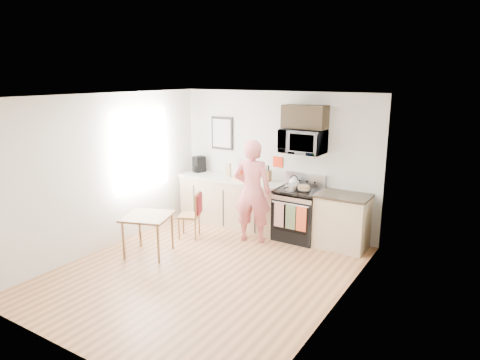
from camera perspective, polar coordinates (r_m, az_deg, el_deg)
The scene contains 28 objects.
floor at distance 6.61m, azimuth -4.78°, elevation -12.07°, with size 4.60×4.60×0.00m, color #905B37.
back_wall at distance 8.06m, azimuth 4.81°, elevation 2.48°, with size 4.00×0.04×2.60m, color silver.
front_wall at distance 4.61m, azimuth -22.50°, elevation -7.30°, with size 4.00×0.04×2.60m, color silver.
left_wall at distance 7.49m, azimuth -17.37°, elevation 1.02°, with size 0.04×4.60×2.60m, color silver.
right_wall at distance 5.24m, azimuth 12.82°, elevation -4.06°, with size 0.04×4.60×2.60m, color silver.
ceiling at distance 5.95m, azimuth -5.29°, elevation 11.08°, with size 4.00×4.60×0.04m, color white.
window at distance 7.95m, azimuth -12.99°, elevation 3.85°, with size 0.06×1.40×1.50m.
cabinet_left at distance 8.40m, azimuth -1.11°, elevation -2.98°, with size 2.10×0.60×0.90m, color tan.
countertop_left at distance 8.28m, azimuth -1.13°, elevation 0.14°, with size 2.14×0.64×0.04m, color silver.
cabinet_right at distance 7.49m, azimuth 13.44°, elevation -5.50°, with size 0.84×0.60×0.90m, color tan.
countertop_right at distance 7.35m, azimuth 13.65°, elevation -2.04°, with size 0.88×0.64×0.04m, color black.
range at distance 7.74m, azimuth 7.75°, elevation -4.71°, with size 0.76×0.70×1.16m.
microwave at distance 7.52m, azimuth 8.40°, elevation 5.12°, with size 0.76×0.51×0.42m, color #B4B4B9.
upper_cabinet at distance 7.51m, azimuth 8.66°, elevation 8.33°, with size 0.76×0.35×0.40m, color black.
wall_art at distance 8.57m, azimuth -2.40°, elevation 6.25°, with size 0.50×0.04×0.65m.
wall_trivet at distance 8.02m, azimuth 5.08°, elevation 2.42°, with size 0.20×0.02×0.20m, color red.
person at distance 7.43m, azimuth 1.61°, elevation -1.53°, with size 0.67×0.44×1.82m, color #B43143.
dining_table at distance 7.11m, azimuth -12.20°, elevation -5.22°, with size 0.79×0.79×0.67m.
chair at distance 7.73m, azimuth -6.00°, elevation -3.85°, with size 0.49×0.47×0.84m.
knife_block at distance 8.02m, azimuth 3.74°, elevation 0.57°, with size 0.09×0.13×0.21m, color brown.
utensil_crock at distance 8.38m, azimuth 0.15°, elevation 1.48°, with size 0.12×0.12×0.37m.
fruit_bowl at distance 8.31m, azimuth -0.24°, elevation 0.59°, with size 0.20×0.20×0.09m.
milk_carton at distance 8.37m, azimuth -1.57°, elevation 1.33°, with size 0.10×0.10×0.25m, color tan.
coffee_maker at distance 8.80m, azimuth -5.52°, elevation 2.04°, with size 0.24×0.29×0.32m.
bread_bag at distance 7.96m, azimuth -0.06°, elevation 0.10°, with size 0.27×0.12×0.10m, color #E1B676.
cake at distance 7.52m, azimuth 8.48°, elevation -1.07°, with size 0.26×0.26×0.08m.
kettle at distance 7.69m, azimuth 7.21°, elevation -0.26°, with size 0.18×0.18×0.23m.
pot at distance 7.47m, azimuth 6.75°, elevation -1.04°, with size 0.19×0.32×0.10m.
Camera 1 is at (3.58, -4.75, 2.88)m, focal length 32.00 mm.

